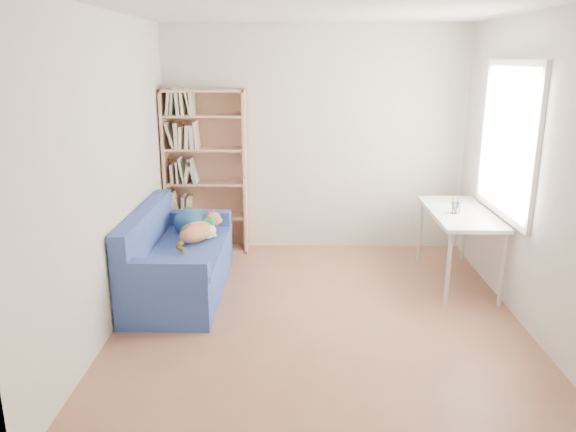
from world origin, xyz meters
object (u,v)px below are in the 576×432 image
object	(u,v)px
desk	(460,218)
bookshelf	(206,179)
pen_cup	(455,207)
sofa	(178,259)

from	to	relation	value
desk	bookshelf	bearing A→B (deg)	160.42
pen_cup	bookshelf	bearing A→B (deg)	158.55
desk	pen_cup	size ratio (longest dim) A/B	7.53
bookshelf	pen_cup	size ratio (longest dim) A/B	10.98
desk	pen_cup	distance (m)	0.17
bookshelf	desk	xyz separation A→B (m)	(2.69, -0.96, -0.19)
desk	pen_cup	world-z (taller)	pen_cup
sofa	pen_cup	size ratio (longest dim) A/B	9.91
pen_cup	desk	bearing A→B (deg)	42.55
bookshelf	pen_cup	distance (m)	2.81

